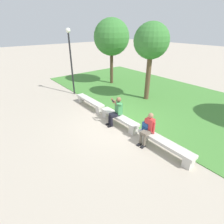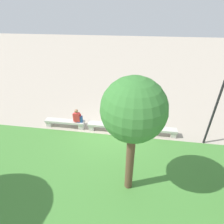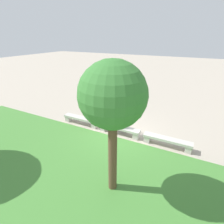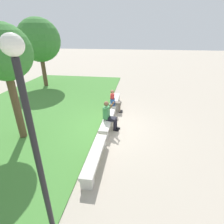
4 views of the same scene
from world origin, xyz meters
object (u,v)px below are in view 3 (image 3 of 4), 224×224
backpack (94,118)px  tree_left_background (113,97)px  person_photographer (122,122)px  person_distant (92,116)px  bench_main (167,141)px  bench_mid (81,119)px  bench_near (119,129)px

backpack → tree_left_background: bearing=130.9°
person_photographer → backpack: person_photographer is taller
person_photographer → backpack: size_ratio=3.08×
person_distant → person_photographer: bearing=-179.7°
bench_main → bench_mid: bearing=0.0°
bench_main → person_photographer: (2.41, -0.08, 0.43)m
bench_near → tree_left_background: bearing=111.4°
person_photographer → backpack: bearing=2.4°
bench_main → bench_near: 2.52m
tree_left_background → bench_main: bearing=-109.4°
person_photographer → backpack: (1.72, 0.07, -0.11)m
bench_near → backpack: backpack is taller
bench_mid → person_distant: person_distant is taller
bench_main → backpack: size_ratio=5.33×
person_photographer → person_distant: (1.87, 0.01, -0.06)m
tree_left_background → backpack: bearing=-49.1°
bench_main → backpack: backpack is taller
bench_mid → bench_main: bearing=180.0°
person_photographer → person_distant: person_photographer is taller
person_distant → tree_left_background: (-3.08, 3.46, 2.68)m
bench_main → person_photographer: 2.45m
backpack → tree_left_background: (-2.94, 3.39, 2.73)m
bench_near → tree_left_background: tree_left_background is taller
bench_mid → person_photographer: size_ratio=1.73×
backpack → person_distant: bearing=-22.6°
bench_mid → backpack: 0.97m
person_distant → bench_near: bearing=177.8°
bench_mid → tree_left_background: tree_left_background is taller
bench_main → backpack: bearing=-0.1°
person_distant → backpack: (-0.15, 0.06, -0.05)m
bench_mid → person_distant: bearing=-175.1°
bench_main → bench_near: size_ratio=1.00×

